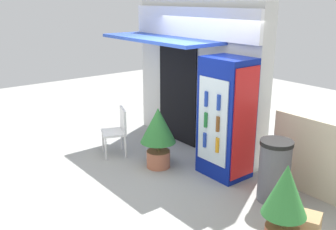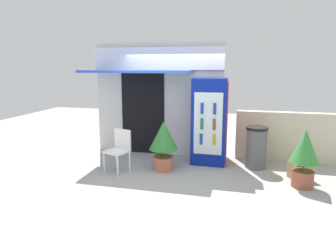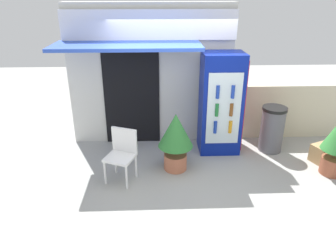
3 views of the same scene
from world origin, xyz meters
name	(u,v)px [view 1 (image 1 of 3)]	position (x,y,z in m)	size (l,w,h in m)	color
ground	(155,169)	(0.00, 0.00, 0.00)	(16.00, 16.00, 0.00)	#A3A39E
storefront_building	(195,72)	(-0.50, 1.34, 1.46)	(3.30, 1.25, 2.79)	silver
drink_cooler	(226,118)	(0.86, 0.79, 0.98)	(0.79, 0.65, 1.96)	navy
plastic_chair	(118,128)	(-0.95, -0.15, 0.52)	(0.57, 0.55, 0.89)	white
potted_plant_near_shop	(158,131)	(-0.04, 0.11, 0.65)	(0.61, 0.61, 1.06)	#BC6B4C
potted_plant_curbside	(285,201)	(2.69, -0.15, 0.64)	(0.51, 0.51, 1.08)	#995138
trash_bin	(274,171)	(1.90, 0.73, 0.46)	(0.47, 0.47, 0.92)	#595960
cardboard_box	(303,226)	(2.72, 0.24, 0.17)	(0.38, 0.31, 0.34)	tan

